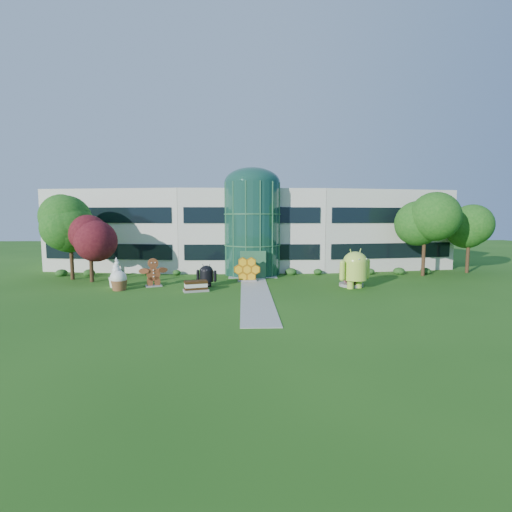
{
  "coord_description": "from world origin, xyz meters",
  "views": [
    {
      "loc": [
        -1.03,
        -28.1,
        6.19
      ],
      "look_at": [
        0.19,
        6.0,
        2.6
      ],
      "focal_mm": 26.0,
      "sensor_mm": 36.0,
      "label": 1
    }
  ],
  "objects_px": {
    "gingerbread": "(153,272)",
    "android_black": "(206,274)",
    "android_green": "(355,267)",
    "donut": "(351,271)"
  },
  "relations": [
    {
      "from": "android_green",
      "to": "gingerbread",
      "type": "height_order",
      "value": "android_green"
    },
    {
      "from": "donut",
      "to": "gingerbread",
      "type": "relative_size",
      "value": 1.0
    },
    {
      "from": "android_green",
      "to": "donut",
      "type": "xyz_separation_m",
      "value": [
        -0.01,
        1.0,
        -0.5
      ]
    },
    {
      "from": "android_green",
      "to": "gingerbread",
      "type": "bearing_deg",
      "value": 151.59
    },
    {
      "from": "android_black",
      "to": "donut",
      "type": "xyz_separation_m",
      "value": [
        13.01,
        -0.3,
        0.28
      ]
    },
    {
      "from": "android_green",
      "to": "donut",
      "type": "bearing_deg",
      "value": 66.86
    },
    {
      "from": "android_black",
      "to": "donut",
      "type": "distance_m",
      "value": 13.01
    },
    {
      "from": "android_black",
      "to": "donut",
      "type": "height_order",
      "value": "donut"
    },
    {
      "from": "android_green",
      "to": "android_black",
      "type": "relative_size",
      "value": 1.7
    },
    {
      "from": "gingerbread",
      "to": "android_black",
      "type": "bearing_deg",
      "value": -23.54
    }
  ]
}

